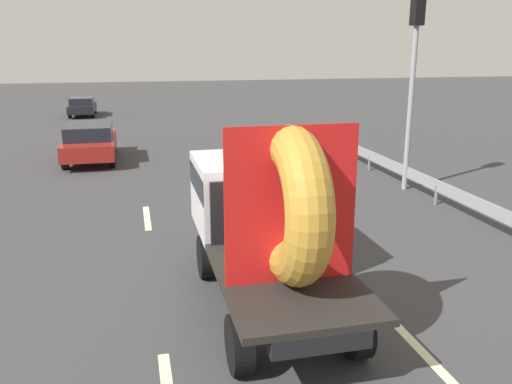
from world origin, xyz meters
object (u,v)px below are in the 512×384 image
at_px(flatbed_truck, 263,211).
at_px(traffic_light, 414,65).
at_px(distant_sedan, 90,141).
at_px(oncoming_car, 82,106).

distance_m(flatbed_truck, traffic_light, 8.94).
bearing_deg(traffic_light, flatbed_truck, -134.64).
distance_m(distant_sedan, oncoming_car, 14.38).
bearing_deg(flatbed_truck, distant_sedan, 106.08).
relative_size(flatbed_truck, oncoming_car, 1.42).
xyz_separation_m(distant_sedan, traffic_light, (9.80, -6.68, 3.01)).
bearing_deg(flatbed_truck, traffic_light, 45.36).
height_order(flatbed_truck, distant_sedan, flatbed_truck).
bearing_deg(oncoming_car, traffic_light, -62.00).
distance_m(traffic_light, oncoming_car, 23.99).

